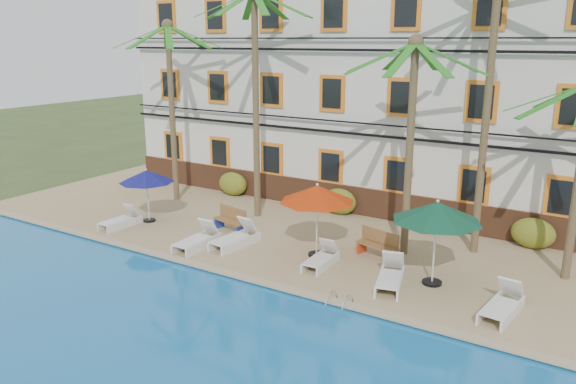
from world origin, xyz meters
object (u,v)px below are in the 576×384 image
Objects in this scene: lounger_a at (121,220)px; lounger_c at (236,238)px; lounger_b at (198,239)px; palm_a at (171,86)px; palm_c at (412,115)px; lounger_d at (321,258)px; palm_b at (255,74)px; bench_right at (379,244)px; umbrella_blue at (146,177)px; lounger_f at (502,305)px; umbrella_red at (317,194)px; pool_ladder at (339,306)px; palm_d at (491,69)px; umbrella_green at (437,212)px; lounger_e at (390,276)px; bench_left at (231,219)px.

lounger_c is (5.17, 0.65, 0.04)m from lounger_a.
palm_a is at bearing 139.27° from lounger_b.
palm_c reaches higher than lounger_a.
lounger_d is at bearing -19.77° from palm_a.
palm_b is 5.83× the size of bench_right.
palm_a reaches higher than umbrella_blue.
lounger_d is 0.87× the size of lounger_f.
umbrella_red reaches higher than lounger_a.
lounger_c is 1.33× the size of bench_right.
umbrella_blue is 2.95× the size of pool_ladder.
palm_a reaches higher than pool_ladder.
umbrella_red is at bearing 9.50° from lounger_a.
umbrella_green is at bearing -96.51° from palm_d.
umbrella_blue is (1.29, -3.01, -3.30)m from palm_a.
lounger_e is at bearing 70.47° from pool_ladder.
palm_c is 3.65× the size of lounger_b.
lounger_b is 0.96× the size of lounger_c.
lounger_e is at bearing -142.16° from umbrella_green.
lounger_e is at bearing -17.07° from palm_a.
lounger_d is at bearing -14.40° from bench_left.
palm_c is 11.89m from lounger_a.
lounger_c is 1.06× the size of lounger_f.
umbrella_blue is 1.05× the size of lounger_c.
palm_a is at bearing 101.41° from lounger_a.
lounger_b is 1.16× the size of lounger_d.
palm_b is at bearing 41.56° from umbrella_blue.
lounger_c is 9.23m from lounger_f.
lounger_d is at bearing -171.53° from umbrella_green.
bench_right is (-2.62, -2.26, -5.78)m from palm_d.
umbrella_green is at bearing -18.47° from palm_b.
pool_ladder is at bearing -22.92° from lounger_c.
bench_right is (1.86, 0.98, -1.71)m from umbrella_red.
palm_c reaches higher than umbrella_blue.
lounger_f is at bearing -37.18° from palm_c.
umbrella_blue is 3.93m from bench_left.
umbrella_red is at bearing -152.25° from bench_right.
palm_d is 4.95× the size of lounger_b.
lounger_d is 2.52m from lounger_e.
bench_right is at bearing -126.19° from palm_c.
palm_a is 4.66m from palm_b.
lounger_c is (-5.37, -2.51, -4.46)m from palm_c.
lounger_f is at bearing -2.55° from lounger_c.
palm_a is 9.77m from umbrella_red.
pool_ladder is (6.32, -1.39, -0.30)m from lounger_b.
lounger_b is 1.27× the size of bench_right.
bench_right is at bearing -9.17° from palm_a.
palm_d is at bearing 16.32° from umbrella_blue.
lounger_a is 0.85× the size of lounger_c.
bench_left is 1.00× the size of bench_right.
umbrella_green is 2.36m from lounger_e.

